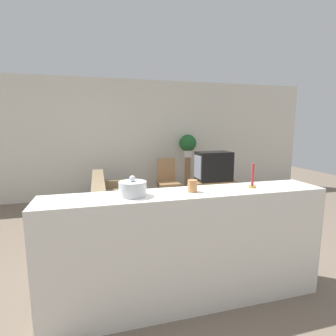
{
  "coord_description": "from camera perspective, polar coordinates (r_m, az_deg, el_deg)",
  "views": [
    {
      "loc": [
        -0.78,
        -2.72,
        1.66
      ],
      "look_at": [
        0.54,
        2.11,
        0.85
      ],
      "focal_mm": 28.0,
      "sensor_mm": 36.0,
      "label": 1
    }
  ],
  "objects": [
    {
      "name": "ground_plane",
      "position": [
        3.28,
        0.67,
        -21.22
      ],
      "size": [
        14.0,
        14.0,
        0.0
      ],
      "primitive_type": "plane",
      "color": "#756656"
    },
    {
      "name": "wall_back",
      "position": [
        6.2,
        -8.08,
        6.23
      ],
      "size": [
        9.0,
        0.06,
        2.7
      ],
      "color": "silver",
      "rests_on": "ground_plane"
    },
    {
      "name": "couch",
      "position": [
        4.62,
        -11.03,
        -8.4
      ],
      "size": [
        0.89,
        2.0,
        0.79
      ],
      "color": "#847051",
      "rests_on": "ground_plane"
    },
    {
      "name": "tv_stand",
      "position": [
        5.54,
        9.74,
        -5.44
      ],
      "size": [
        0.88,
        0.46,
        0.55
      ],
      "color": "#9E754C",
      "rests_on": "ground_plane"
    },
    {
      "name": "television",
      "position": [
        5.43,
        9.84,
        0.39
      ],
      "size": [
        0.7,
        0.43,
        0.59
      ],
      "color": "black",
      "rests_on": "tv_stand"
    },
    {
      "name": "wooden_chair",
      "position": [
        5.71,
        -0.14,
        -2.34
      ],
      "size": [
        0.44,
        0.44,
        0.95
      ],
      "color": "#9E754C",
      "rests_on": "ground_plane"
    },
    {
      "name": "plant_stand",
      "position": [
        6.34,
        4.25,
        -1.74
      ],
      "size": [
        0.14,
        0.14,
        0.92
      ],
      "color": "#9E754C",
      "rests_on": "ground_plane"
    },
    {
      "name": "potted_plant",
      "position": [
        6.24,
        4.34,
        5.22
      ],
      "size": [
        0.4,
        0.4,
        0.53
      ],
      "color": "white",
      "rests_on": "plant_stand"
    },
    {
      "name": "foreground_counter",
      "position": [
        2.54,
        4.43,
        -17.05
      ],
      "size": [
        2.58,
        0.44,
        1.07
      ],
      "color": "white",
      "rests_on": "ground_plane"
    },
    {
      "name": "decorative_bowl",
      "position": [
        2.22,
        -7.7,
        -4.45
      ],
      "size": [
        0.23,
        0.23,
        0.18
      ],
      "color": "silver",
      "rests_on": "foreground_counter"
    },
    {
      "name": "candle_jar",
      "position": [
        2.35,
        5.34,
        -3.9
      ],
      "size": [
        0.09,
        0.09,
        0.11
      ],
      "color": "#C6844C",
      "rests_on": "foreground_counter"
    },
    {
      "name": "candlestick",
      "position": [
        2.62,
        17.91,
        -2.51
      ],
      "size": [
        0.07,
        0.07,
        0.23
      ],
      "color": "#B7933D",
      "rests_on": "foreground_counter"
    }
  ]
}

